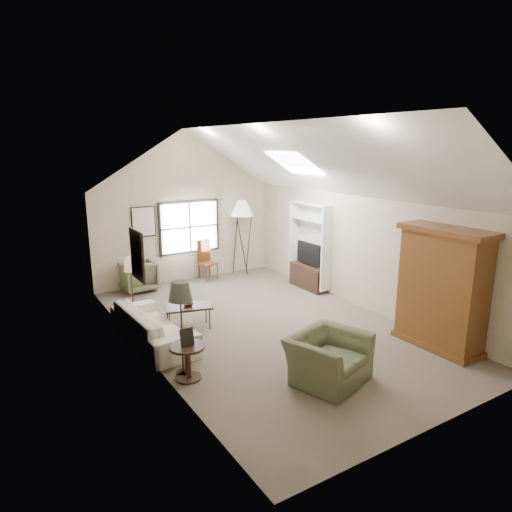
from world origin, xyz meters
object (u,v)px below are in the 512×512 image
side_table (188,362)px  armoire (442,289)px  sofa (153,326)px  side_chair (208,260)px  armchair_near (328,358)px  armchair_far (138,276)px  coffee_table (188,317)px

side_table → armoire: bearing=-16.3°
sofa → side_table: bearing=177.1°
armoire → side_chair: size_ratio=2.04×
armchair_near → side_chair: (0.86, 6.02, 0.16)m
side_chair → sofa: bearing=-140.2°
sofa → armchair_far: armchair_far is taller
coffee_table → side_table: bearing=-113.8°
armoire → coffee_table: (-3.55, 3.17, -0.86)m
armoire → side_table: size_ratio=3.88×
sofa → coffee_table: (0.83, 0.29, -0.09)m
armoire → sofa: 5.30m
armoire → coffee_table: 4.83m
armoire → side_table: armoire is taller
armchair_far → coffee_table: bearing=89.2°
armchair_near → coffee_table: armchair_near is taller
sofa → side_table: sofa is taller
armchair_near → side_chair: side_chair is taller
sofa → armchair_near: size_ratio=1.96×
side_table → side_chair: size_ratio=0.53×
armchair_near → side_table: size_ratio=2.04×
armoire → armchair_far: size_ratio=2.64×
coffee_table → side_table: size_ratio=1.64×
coffee_table → sofa: bearing=-160.8°
armchair_near → armchair_far: armchair_far is taller
armchair_near → side_table: bearing=129.4°
sofa → coffee_table: 0.89m
armoire → side_chair: (-1.68, 6.10, -0.56)m
sofa → armchair_near: 3.35m
sofa → side_table: (0.00, -1.60, -0.05)m
armchair_near → sofa: bearing=105.8°
sofa → armoire: bearing=-126.2°
armoire → armchair_near: size_ratio=1.90×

